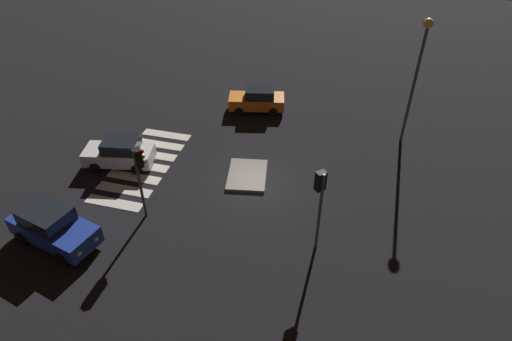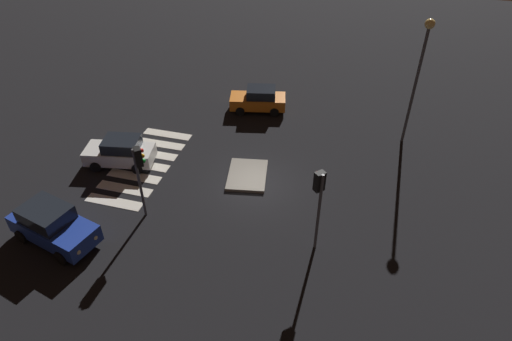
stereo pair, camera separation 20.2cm
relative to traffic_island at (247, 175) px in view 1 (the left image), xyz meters
The scene contains 9 objects.
ground_plane 0.90m from the traffic_island, 49.09° to the left, with size 80.00×80.00×0.00m, color black.
traffic_island is the anchor object (origin of this frame).
car_orange 7.70m from the traffic_island, 169.77° to the right, with size 2.45×4.11×1.70m.
car_white 7.61m from the traffic_island, 83.93° to the right, with size 2.45×4.22×1.75m.
car_blue 10.48m from the traffic_island, 46.54° to the right, with size 2.90×4.71×1.93m.
traffic_light_north 7.04m from the traffic_island, 46.64° to the left, with size 0.54×0.54×4.41m.
traffic_light_east 6.71m from the traffic_island, 42.94° to the right, with size 0.54×0.53×4.14m.
street_lamp 11.75m from the traffic_island, 125.63° to the left, with size 0.56×0.56×7.86m.
crosswalk_near 6.31m from the traffic_island, 84.64° to the right, with size 7.60×3.20×0.02m.
Camera 1 is at (18.70, 4.92, 15.95)m, focal length 31.22 mm.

